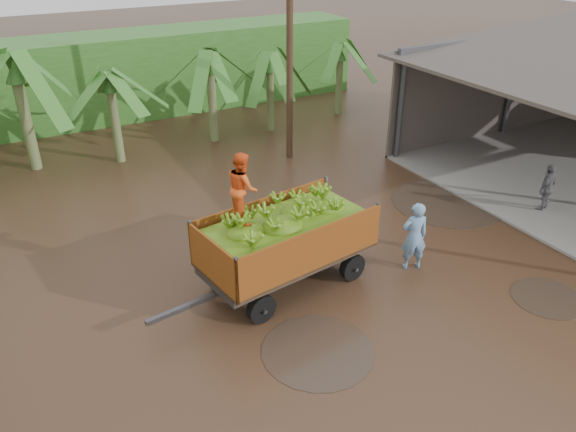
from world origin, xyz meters
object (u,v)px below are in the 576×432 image
object	(u,v)px
man_blue	(414,236)
utility_pole	(290,49)
man_grey	(547,188)
banana_trailer	(286,238)

from	to	relation	value
man_blue	utility_pole	xyz separation A→B (m)	(0.93, 8.27, 3.11)
man_grey	man_blue	bearing A→B (deg)	-10.29
man_grey	utility_pole	distance (m)	9.65
utility_pole	man_blue	bearing A→B (deg)	-96.40
banana_trailer	utility_pole	xyz separation A→B (m)	(4.13, 7.28, 2.75)
banana_trailer	utility_pole	world-z (taller)	utility_pole
utility_pole	man_grey	bearing A→B (deg)	-58.48
man_blue	utility_pole	world-z (taller)	utility_pole
utility_pole	banana_trailer	bearing A→B (deg)	-119.55
man_grey	utility_pole	xyz separation A→B (m)	(-4.75, 7.74, 3.26)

